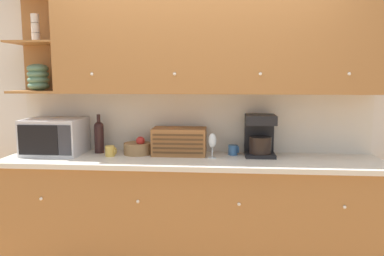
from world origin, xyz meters
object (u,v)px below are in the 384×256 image
wine_bottle (99,135)px  fruit_basket (138,148)px  mug (110,151)px  bread_box (179,141)px  microwave (55,136)px  mug_blue_second (233,150)px  wine_glass (212,141)px  coffee_maker (260,135)px

wine_bottle → fruit_basket: (0.35, -0.03, -0.10)m
mug → bread_box: bearing=11.1°
microwave → mug_blue_second: size_ratio=5.22×
microwave → wine_glass: bearing=-2.6°
fruit_basket → microwave: bearing=-176.1°
wine_bottle → microwave: bearing=-167.1°
fruit_basket → wine_glass: 0.67m
mug_blue_second → wine_glass: bearing=-141.0°
coffee_maker → mug_blue_second: bearing=176.2°
wine_bottle → wine_glass: size_ratio=1.64×
wine_bottle → coffee_maker: bearing=-0.7°
coffee_maker → fruit_basket: bearing=-179.1°
mug → coffee_maker: bearing=5.6°
fruit_basket → bread_box: 0.37m
mug → wine_glass: wine_glass is taller
mug_blue_second → microwave: bearing=-177.0°
mug → mug_blue_second: 1.05m
microwave → mug: size_ratio=5.25×
mug_blue_second → coffee_maker: size_ratio=0.26×
microwave → coffee_maker: (1.77, 0.07, 0.02)m
microwave → coffee_maker: bearing=2.2°
fruit_basket → wine_bottle: bearing=174.5°
wine_glass → coffee_maker: (0.40, 0.13, 0.04)m
wine_glass → microwave: bearing=177.4°
wine_bottle → mug: wine_bottle is taller
wine_bottle → mug_blue_second: wine_bottle is taller
wine_bottle → mug: (0.14, -0.14, -0.11)m
wine_glass → mug_blue_second: size_ratio=2.26×
microwave → wine_glass: 1.37m
bread_box → mug_blue_second: (0.46, 0.03, -0.07)m
wine_bottle → bread_box: 0.72m
microwave → fruit_basket: 0.73m
wine_bottle → wine_glass: (1.01, -0.15, -0.01)m
mug → coffee_maker: size_ratio=0.26×
wine_bottle → wine_glass: 1.02m
wine_glass → mug_blue_second: wine_glass is taller
fruit_basket → mug_blue_second: bearing=2.2°
mug → bread_box: size_ratio=0.20×
fruit_basket → mug_blue_second: fruit_basket is taller
fruit_basket → coffee_maker: 1.06m
fruit_basket → mug: bearing=-153.1°
bread_box → mug: bearing=-168.9°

